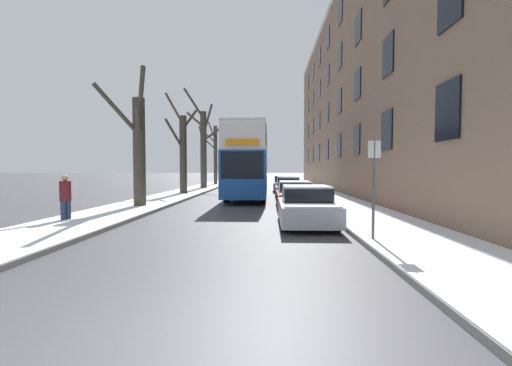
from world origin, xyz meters
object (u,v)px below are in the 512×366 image
Objects in this scene: bare_tree_left_2 at (204,145)px; parked_car_2 at (288,188)px; parked_car_3 at (284,184)px; street_sign_post at (374,185)px; pedestrian_left_sidewalk at (65,197)px; bare_tree_left_0 at (138,147)px; bare_tree_left_3 at (215,153)px; parked_car_1 at (295,195)px; double_decker_bus at (248,159)px; bare_tree_left_1 at (182,151)px; parked_car_0 at (306,207)px.

bare_tree_left_2 is 12.05m from parked_car_2.
street_sign_post is at bearing -86.15° from parked_car_3.
street_sign_post reaches higher than pedestrian_left_sidewalk.
bare_tree_left_0 is 23.91m from bare_tree_left_3.
bare_tree_left_3 is at bearing 108.59° from parked_car_1.
double_decker_bus is (4.82, -9.57, -1.64)m from bare_tree_left_2.
bare_tree_left_0 is 15.32m from parked_car_3.
bare_tree_left_1 is at bearing -90.16° from bare_tree_left_3.
parked_car_2 is 1.10× the size of parked_car_3.
bare_tree_left_2 is 1.28× the size of bare_tree_left_3.
parked_car_1 is at bearing 90.00° from parked_car_0.
double_decker_bus reaches higher than parked_car_1.
double_decker_bus is at bearing -26.34° from bare_tree_left_1.
bare_tree_left_0 is at bearing -90.60° from bare_tree_left_2.
bare_tree_left_3 is 1.78× the size of parked_car_3.
bare_tree_left_2 reaches higher than bare_tree_left_1.
bare_tree_left_2 is 3.44× the size of street_sign_post.
parked_car_3 is at bearing 28.60° from bare_tree_left_1.
bare_tree_left_2 is (0.17, 15.88, 1.21)m from bare_tree_left_0.
parked_car_3 is (7.69, 13.03, -2.40)m from bare_tree_left_0.
double_decker_bus is 6.28m from parked_car_1.
pedestrian_left_sidewalk is (-0.82, -13.39, -2.36)m from bare_tree_left_1.
parked_car_1 is at bearing 7.29° from bare_tree_left_0.
bare_tree_left_3 is 32.85m from street_sign_post.
parked_car_0 is 5.53m from parked_car_1.
pedestrian_left_sidewalk is at bearing -100.90° from bare_tree_left_0.
bare_tree_left_1 is 4.52× the size of pedestrian_left_sidewalk.
bare_tree_left_1 is at bearing 119.13° from street_sign_post.
double_decker_bus is at bearing 103.95° from parked_car_0.
parked_car_2 is at bearing -11.91° from bare_tree_left_1.
parked_car_0 is 1.46× the size of street_sign_post.
bare_tree_left_1 reaches higher than parked_car_1.
bare_tree_left_3 reaches higher than parked_car_0.
bare_tree_left_2 reaches higher than parked_car_3.
bare_tree_left_1 is 1.94× the size of parked_car_3.
parked_car_2 is at bearing 90.00° from parked_car_0.
bare_tree_left_2 is at bearing 110.79° from street_sign_post.
parked_car_3 is at bearing 68.16° from double_decker_bus.
pedestrian_left_sidewalk is at bearing -115.94° from parked_car_3.
parked_car_1 is 1.10× the size of parked_car_3.
bare_tree_left_1 reaches higher than bare_tree_left_3.
pedestrian_left_sidewalk is at bearing -92.93° from bare_tree_left_2.
parked_car_0 is (7.52, -20.42, -3.60)m from bare_tree_left_2.
pedestrian_left_sidewalk is at bearing 163.22° from street_sign_post.
parked_car_1 is at bearing -45.27° from bare_tree_left_1.
double_decker_bus is 2.30× the size of parked_car_2.
double_decker_bus is 5.88× the size of pedestrian_left_sidewalk.
parked_car_1 is at bearing -71.41° from bare_tree_left_3.
parked_car_3 is at bearing 90.00° from parked_car_1.
parked_car_3 is 19.59m from pedestrian_left_sidewalk.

